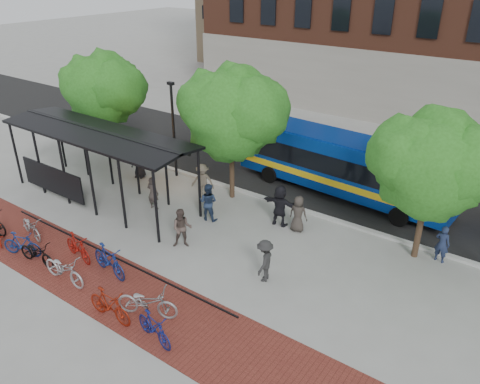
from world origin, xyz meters
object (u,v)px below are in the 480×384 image
Objects in this scene: bike_3 at (22,244)px; pedestrian_9 at (265,261)px; bus_shelter at (96,140)px; tree_a at (104,87)px; tree_b at (234,110)px; bike_9 at (109,305)px; lamp_post_left at (174,127)px; pedestrian_8 at (182,228)px; bike_6 at (64,269)px; pedestrian_5 at (280,206)px; tree_c at (436,162)px; bus at (343,162)px; bike_2 at (31,227)px; pedestrian_1 at (153,193)px; pedestrian_6 at (298,214)px; bike_11 at (154,328)px; pedestrian_2 at (208,202)px; pedestrian_0 at (139,162)px; bike_10 at (147,302)px; bike_7 at (109,260)px; pedestrian_7 at (442,244)px; bike_4 at (37,253)px; pedestrian_3 at (203,181)px.

pedestrian_9 is at bearing -85.09° from bike_3.
tree_a is (-3.77, 3.83, 1.24)m from bus_shelter.
bike_9 is at bearing -78.45° from tree_b.
lamp_post_left is 7.41m from pedestrian_8.
tree_b is 9.97m from bike_6.
pedestrian_5 reaches higher than bike_6.
tree_c reaches higher than bus.
bike_2 is 5.38m from pedestrian_1.
pedestrian_9 is (0.73, -3.78, 0.01)m from pedestrian_6.
tree_c is 3.14× the size of bike_9.
bike_3 is at bearing 98.26° from bike_11.
bus_shelter is at bearing 69.29° from bike_11.
pedestrian_1 is at bearing 12.52° from bus_shelter.
pedestrian_6 is (5.11, 8.10, 0.27)m from bike_6.
pedestrian_2 is (4.17, 6.54, 0.37)m from bike_3.
pedestrian_1 is at bearing 16.90° from pedestrian_5.
bike_11 is 1.00× the size of pedestrian_0.
pedestrian_0 is 3.88m from pedestrian_1.
bus is (9.36, 7.21, -1.29)m from bus_shelter.
pedestrian_1 is 0.99× the size of pedestrian_6.
pedestrian_6 is (1.34, 7.64, 0.27)m from bike_10.
tree_b is 3.24× the size of bike_7.
bike_7 reaches higher than bike_11.
bike_6 is 0.99× the size of bike_10.
bike_7 is at bearing -71.48° from pedestrian_9.
bike_6 is 1.10× the size of pedestrian_5.
bike_10 is 6.64m from pedestrian_2.
pedestrian_1 is at bearing 25.68° from pedestrian_7.
tree_b is 10.13m from bike_2.
bike_7 reaches higher than bike_4.
bus_shelter is 6.81× the size of pedestrian_7.
bike_9 reaches higher than bike_2.
tree_c is 0.53× the size of bus.
tree_a is at bearing 149.03° from pedestrian_0.
bike_6 is 1.27× the size of pedestrian_6.
pedestrian_6 is (6.52, 2.17, 0.01)m from pedestrian_1.
bike_11 is 1.00× the size of pedestrian_8.
bike_2 is at bearing -94.72° from lamp_post_left.
bike_2 is 1.00× the size of pedestrian_3.
pedestrian_0 is (-7.54, 8.47, 0.28)m from bike_9.
bus is at bearing 18.62° from pedestrian_3.
tree_c is (8.99, -0.00, -0.41)m from tree_b.
tree_c is 3.36× the size of pedestrian_2.
bike_6 is at bearing 51.24° from pedestrian_6.
bike_10 is 1.29× the size of pedestrian_1.
pedestrian_0 is (-0.82, 6.97, 0.38)m from bike_2.
tree_c is 15.28m from bike_4.
tree_a is at bearing -34.07° from pedestrian_1.
pedestrian_2 reaches higher than bike_4.
lamp_post_left is (-13.09, 0.25, -1.31)m from tree_c.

